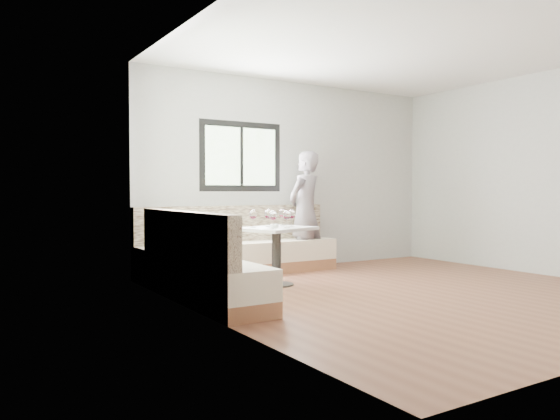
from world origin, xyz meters
The scene contains 11 objects.
room centered at (-0.08, 0.08, 1.41)m, with size 5.01×5.01×2.81m.
banquette centered at (-1.59, 1.63, 0.33)m, with size 2.90×2.80×0.95m.
table centered at (-1.07, 1.24, 0.53)m, with size 1.04×0.92×0.71m.
person centered at (-0.01, 2.18, 0.87)m, with size 0.64×0.42×1.74m, color slate.
olive_ramekin centered at (-1.13, 1.20, 0.73)m, with size 0.10×0.10×0.04m.
wine_glass_a centered at (-1.27, 1.00, 0.86)m, with size 0.10×0.10×0.22m.
wine_glass_b centered at (-1.05, 1.05, 0.86)m, with size 0.10×0.10×0.22m.
wine_glass_c centered at (-0.89, 1.18, 0.86)m, with size 0.10×0.10×0.22m.
wine_glass_d centered at (-1.12, 1.36, 0.86)m, with size 0.10×0.10×0.22m.
wine_glass_e centered at (-0.86, 1.45, 0.86)m, with size 0.10×0.10×0.22m.
wine_glass_f centered at (-1.35, 1.33, 0.86)m, with size 0.10×0.10×0.22m.
Camera 1 is at (-4.55, -4.44, 1.16)m, focal length 35.00 mm.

